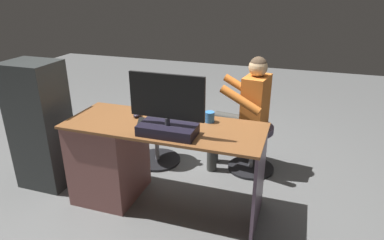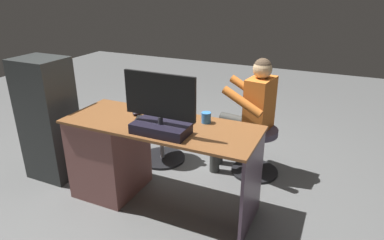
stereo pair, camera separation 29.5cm
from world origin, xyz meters
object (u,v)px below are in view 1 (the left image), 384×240
Objects in this scene: desk at (119,156)px; person at (245,106)px; office_chair_teddy at (157,137)px; teddy_bear at (156,104)px; visitor_chair at (252,144)px; computer_mouse at (138,115)px; tv_remote at (141,122)px; cup at (210,117)px; keyboard at (171,121)px; monitor at (167,116)px.

person is at bearing -138.91° from desk.
office_chair_teddy is at bearing 8.73° from person.
person reaches higher than teddy_bear.
teddy_bear is 0.73× the size of visitor_chair.
desk is at bearing 29.05° from computer_mouse.
tv_remote is 0.31× the size of visitor_chair.
cup reaches higher than computer_mouse.
keyboard is 1.20× the size of teddy_bear.
desk is 0.74m from monitor.
desk is 4.49× the size of teddy_bear.
monitor is 1.00m from teddy_bear.
teddy_bear is (0.41, -0.62, -0.11)m from keyboard.
teddy_bear reaches higher than computer_mouse.
keyboard is (0.07, -0.22, -0.13)m from monitor.
cup reaches higher than keyboard.
office_chair_teddy is 0.42× the size of person.
teddy_bear is (0.19, -0.70, -0.11)m from tv_remote.
person reaches higher than visitor_chair.
computer_mouse is at bearing 7.55° from cup.
person is (-0.17, -0.64, -0.11)m from cup.
teddy_bear is 0.30× the size of person.
monitor is 0.34m from tv_remote.
teddy_bear reaches higher than desk.
monitor is 0.46m from computer_mouse.
office_chair_teddy is at bearing 90.00° from teddy_bear.
keyboard is at bearing 20.19° from cup.
computer_mouse reaches higher than visitor_chair.
monitor is at bearing 163.20° from desk.
person is (0.09, 0.01, 0.39)m from visitor_chair.
monitor is 3.71× the size of tv_remote.
keyboard is at bearing 123.54° from teddy_bear.
office_chair_teddy is (0.11, -0.58, -0.48)m from computer_mouse.
keyboard is 0.87× the size of office_chair_teddy.
person reaches higher than tv_remote.
monitor is at bearing 55.22° from cup.
tv_remote is at bearing 105.62° from office_chair_teddy.
tv_remote is (-0.24, 0.02, 0.36)m from desk.
person is (-0.68, -0.83, -0.07)m from tv_remote.
desk is 10.50× the size of tv_remote.
cup is at bearing -167.56° from desk.
visitor_chair is at bearing -116.72° from monitor.
cup is 0.89m from teddy_bear.
tv_remote is at bearing 127.79° from computer_mouse.
keyboard reaches higher than office_chair_teddy.
computer_mouse is 1.23m from visitor_chair.
person is at bearing -136.88° from computer_mouse.
teddy_bear is at bearing 7.98° from person.
cup is 0.18× the size of office_chair_teddy.
monitor is 1.06m from person.
monitor reaches higher than keyboard.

